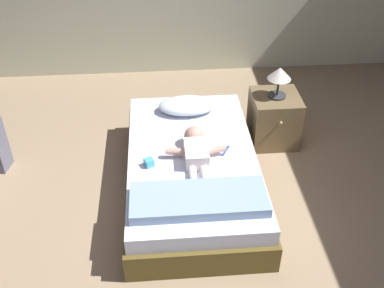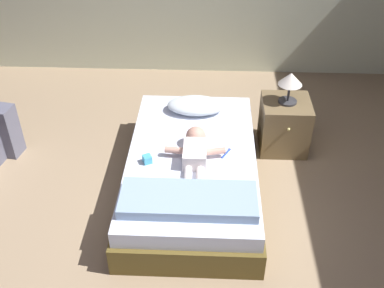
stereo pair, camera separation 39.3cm
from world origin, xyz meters
name	(u,v)px [view 1 (the left image)]	position (x,y,z in m)	size (l,w,h in m)	color
ground_plane	(185,239)	(0.00, 0.00, 0.00)	(8.00, 8.00, 0.00)	#967E61
bed	(192,171)	(0.10, 0.62, 0.20)	(1.15, 2.01, 0.40)	brown
pillow	(187,105)	(0.11, 1.31, 0.46)	(0.56, 0.33, 0.13)	silver
baby	(196,149)	(0.13, 0.59, 0.47)	(0.52, 0.63, 0.18)	white
toothbrush	(226,150)	(0.41, 0.64, 0.41)	(0.09, 0.15, 0.02)	blue
nightstand	(274,119)	(1.00, 1.30, 0.26)	(0.47, 0.50, 0.53)	brown
lamp	(279,76)	(1.00, 1.30, 0.76)	(0.23, 0.23, 0.31)	#333338
blanket	(199,200)	(0.10, -0.01, 0.44)	(1.04, 0.39, 0.08)	#87A2C2
toy_block	(149,163)	(-0.27, 0.48, 0.43)	(0.09, 0.09, 0.07)	#47ABCE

